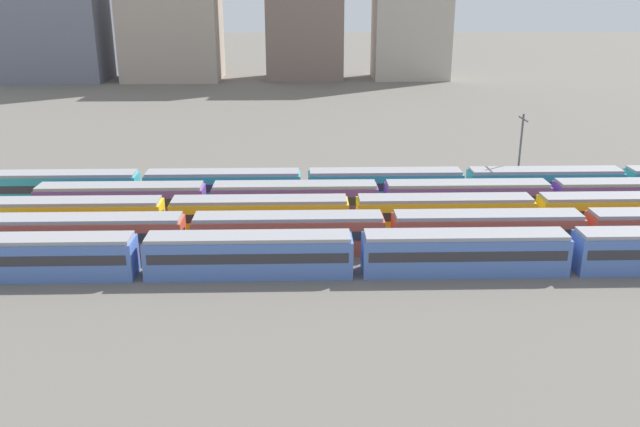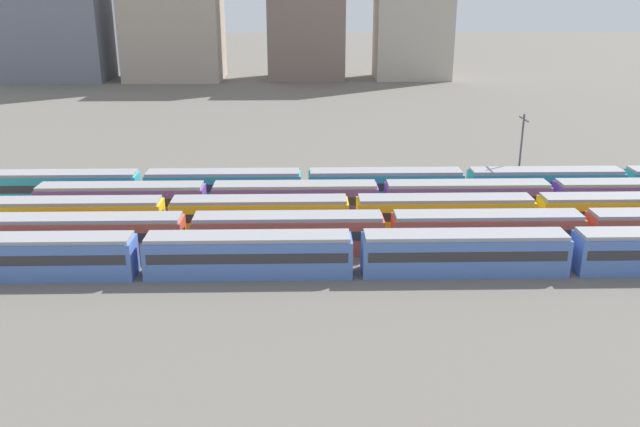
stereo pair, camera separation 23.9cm
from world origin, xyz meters
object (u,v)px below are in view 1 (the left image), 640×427
train_track_0 (571,251)px  train_track_3 (466,198)px  train_track_4 (465,184)px  catenary_pole_1 (520,149)px  train_track_2 (535,213)px  train_track_1 (584,230)px

train_track_0 → train_track_3: bearing=109.7°
train_track_4 → catenary_pole_1: bearing=23.2°
train_track_2 → train_track_3: bearing=138.7°
train_track_4 → catenary_pole_1: size_ratio=11.64×
train_track_4 → catenary_pole_1: catenary_pole_1 is taller
train_track_3 → train_track_4: bearing=78.7°
train_track_2 → train_track_3: same height
train_track_2 → catenary_pole_1: (2.35, 13.50, 3.47)m
train_track_3 → train_track_4: (1.04, 5.20, 0.00)m
train_track_2 → train_track_4: bearing=115.1°
train_track_0 → train_track_2: bearing=88.2°
train_track_1 → catenary_pole_1: catenary_pole_1 is taller
train_track_2 → catenary_pole_1: size_ratio=11.64×
train_track_2 → train_track_3: (-5.91, 5.20, 0.00)m
train_track_4 → catenary_pole_1: 8.59m
train_track_0 → catenary_pole_1: size_ratio=11.64×
train_track_3 → catenary_pole_1: size_ratio=9.68×
train_track_3 → train_track_4: 5.30m
train_track_4 → train_track_1: bearing=-63.2°
train_track_0 → train_track_1: 6.18m
train_track_0 → train_track_2: 10.41m
train_track_0 → train_track_1: same height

